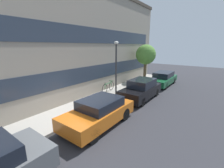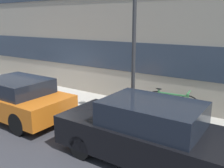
{
  "view_description": "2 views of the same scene",
  "coord_description": "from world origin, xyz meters",
  "px_view_note": "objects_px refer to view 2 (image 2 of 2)",
  "views": [
    {
      "loc": [
        -4.73,
        -5.59,
        3.85
      ],
      "look_at": [
        3.33,
        0.32,
        1.29
      ],
      "focal_mm": 24.0,
      "sensor_mm": 36.0,
      "label": 1
    },
    {
      "loc": [
        7.39,
        -5.72,
        3.12
      ],
      "look_at": [
        3.13,
        0.52,
        1.22
      ],
      "focal_mm": 40.0,
      "sensor_mm": 36.0,
      "label": 2
    }
  ],
  "objects_px": {
    "parked_car_orange": "(16,98)",
    "lamp_post": "(134,38)",
    "bicycle": "(172,103)",
    "parked_car_black": "(146,132)"
  },
  "relations": [
    {
      "from": "bicycle",
      "to": "parked_car_orange",
      "type": "bearing_deg",
      "value": -152.92
    },
    {
      "from": "parked_car_black",
      "to": "parked_car_orange",
      "type": "bearing_deg",
      "value": 0.0
    },
    {
      "from": "bicycle",
      "to": "lamp_post",
      "type": "height_order",
      "value": "lamp_post"
    },
    {
      "from": "bicycle",
      "to": "parked_car_black",
      "type": "bearing_deg",
      "value": -86.17
    },
    {
      "from": "parked_car_orange",
      "to": "lamp_post",
      "type": "xyz_separation_m",
      "value": [
        3.57,
        1.46,
        1.98
      ]
    },
    {
      "from": "bicycle",
      "to": "lamp_post",
      "type": "distance_m",
      "value": 2.57
    },
    {
      "from": "bicycle",
      "to": "lamp_post",
      "type": "relative_size",
      "value": 0.44
    },
    {
      "from": "parked_car_orange",
      "to": "lamp_post",
      "type": "height_order",
      "value": "lamp_post"
    },
    {
      "from": "parked_car_orange",
      "to": "lamp_post",
      "type": "relative_size",
      "value": 0.98
    },
    {
      "from": "parked_car_black",
      "to": "bicycle",
      "type": "xyz_separation_m",
      "value": [
        -0.45,
        2.74,
        -0.14
      ]
    }
  ]
}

